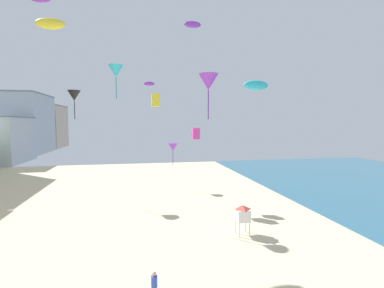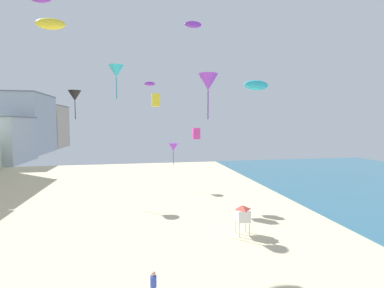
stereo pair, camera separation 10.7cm
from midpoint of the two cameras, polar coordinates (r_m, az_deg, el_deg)
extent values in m
cube|color=#ADB7C1|center=(101.05, -30.61, 3.47)|extent=(11.29, 20.41, 18.07)
cube|color=slate|center=(101.43, -30.81, 8.66)|extent=(11.52, 20.81, 0.30)
cube|color=#C6B29E|center=(120.74, -27.29, 3.09)|extent=(10.96, 17.68, 15.77)
cube|color=slate|center=(120.90, -27.42, 6.89)|extent=(11.18, 18.04, 0.30)
cylinder|color=#334CB2|center=(16.70, -7.88, -25.87)|extent=(0.34, 0.34, 0.60)
sphere|color=tan|center=(16.50, -7.90, -24.61)|extent=(0.24, 0.24, 0.24)
cylinder|color=white|center=(24.69, 9.43, -16.84)|extent=(0.10, 0.10, 1.20)
cylinder|color=white|center=(25.00, 11.45, -16.60)|extent=(0.10, 0.10, 1.20)
cylinder|color=white|center=(25.48, 8.70, -16.15)|extent=(0.10, 0.10, 1.20)
cylinder|color=white|center=(25.78, 10.66, -15.92)|extent=(0.10, 0.10, 1.20)
cube|color=white|center=(24.87, 10.09, -14.00)|extent=(1.10, 1.10, 1.00)
pyramid|color=#D14C3D|center=(24.66, 10.11, -12.51)|extent=(1.10, 1.10, 0.35)
ellipsoid|color=purple|center=(36.74, -8.78, 11.99)|extent=(1.37, 0.38, 0.53)
cone|color=purple|center=(20.30, 3.18, 12.44)|extent=(1.40, 1.40, 1.15)
cylinder|color=#63278B|center=(20.13, 3.17, 7.94)|extent=(0.08, 0.08, 2.04)
ellipsoid|color=yellow|center=(25.11, -26.96, 20.93)|extent=(2.12, 0.59, 0.83)
ellipsoid|color=#2DB7CC|center=(22.88, 12.70, 11.55)|extent=(2.00, 0.55, 0.78)
ellipsoid|color=purple|center=(41.85, 0.02, 23.09)|extent=(2.35, 0.65, 0.91)
cone|color=purple|center=(39.98, -3.99, -0.65)|extent=(1.39, 1.39, 1.14)
cylinder|color=#63278B|center=(40.14, -3.98, -2.90)|extent=(0.08, 0.08, 2.02)
cone|color=black|center=(38.16, -22.87, 9.04)|extent=(1.57, 1.57, 1.28)
cylinder|color=black|center=(38.05, -22.79, 6.37)|extent=(0.09, 0.09, 2.28)
cube|color=yellow|center=(33.59, -7.51, 8.82)|extent=(0.93, 0.93, 1.47)
cone|color=#2DB7CC|center=(30.49, -15.29, 14.07)|extent=(1.49, 1.49, 1.22)
cylinder|color=teal|center=(30.25, -15.22, 10.91)|extent=(0.08, 0.08, 2.17)
cube|color=#DB3D9E|center=(32.16, 0.69, 2.14)|extent=(0.81, 0.81, 1.27)
camera|label=1|loc=(0.05, -90.12, -0.01)|focal=26.29mm
camera|label=2|loc=(0.05, 89.88, 0.01)|focal=26.29mm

